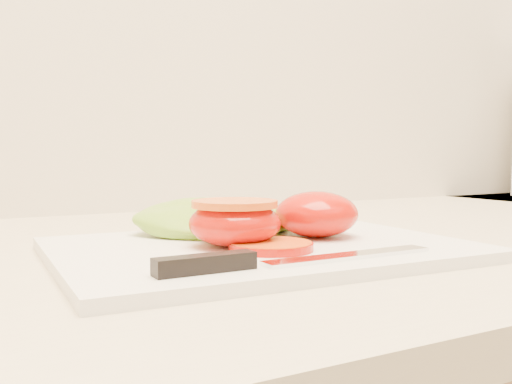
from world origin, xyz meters
TOP-DOWN VIEW (x-y plane):
  - cutting_board at (-0.50, 1.59)m, footprint 0.36×0.27m
  - tomato_half_dome at (-0.43, 1.60)m, footprint 0.08×0.08m
  - tomato_half_cut at (-0.52, 1.59)m, footprint 0.08×0.08m
  - tomato_slice_0 at (-0.51, 1.56)m, footprint 0.07×0.07m
  - lettuce_leaf_0 at (-0.51, 1.67)m, footprint 0.19×0.16m
  - lettuce_leaf_1 at (-0.46, 1.67)m, footprint 0.12×0.10m
  - knife at (-0.54, 1.50)m, footprint 0.23×0.02m

SIDE VIEW (x-z plane):
  - cutting_board at x=-0.50m, z-range 0.93..0.94m
  - tomato_slice_0 at x=-0.51m, z-range 0.94..0.95m
  - knife at x=-0.54m, z-range 0.94..0.95m
  - lettuce_leaf_1 at x=-0.46m, z-range 0.94..0.96m
  - lettuce_leaf_0 at x=-0.51m, z-range 0.94..0.97m
  - tomato_half_cut at x=-0.52m, z-range 0.94..0.98m
  - tomato_half_dome at x=-0.43m, z-range 0.94..0.98m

